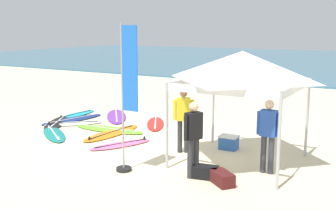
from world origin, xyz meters
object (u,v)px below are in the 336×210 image
(surfboard_pink, at_px, (121,144))
(surfboard_lime, at_px, (109,129))
(surfboard_navy, at_px, (72,119))
(person_yellow, at_px, (183,116))
(gear_bag_by_pole, at_px, (204,172))
(canopy_tent, at_px, (242,66))
(banner_flag, at_px, (127,105))
(surfboard_white, at_px, (73,124))
(surfboard_purple, at_px, (116,116))
(surfboard_orange, at_px, (112,133))
(surfboard_cyan, at_px, (76,115))
(surfboard_red, at_px, (155,123))
(person_black, at_px, (193,134))
(cooler_box, at_px, (229,142))
(gear_bag_near_tent, at_px, (222,178))
(surfboard_black, at_px, (57,123))
(person_blue, at_px, (268,131))
(surfboard_teal, at_px, (54,134))

(surfboard_pink, bearing_deg, surfboard_lime, 138.52)
(surfboard_navy, relative_size, person_yellow, 1.49)
(surfboard_navy, bearing_deg, gear_bag_by_pole, -23.52)
(canopy_tent, height_order, banner_flag, banner_flag)
(surfboard_white, bearing_deg, surfboard_purple, 72.22)
(person_yellow, bearing_deg, surfboard_orange, 168.98)
(surfboard_navy, bearing_deg, surfboard_cyan, 123.11)
(surfboard_lime, xyz_separation_m, gear_bag_by_pole, (4.54, -2.37, 0.10))
(surfboard_red, bearing_deg, surfboard_orange, -105.14)
(surfboard_red, relative_size, surfboard_orange, 0.84)
(surfboard_white, relative_size, person_black, 1.04)
(surfboard_purple, xyz_separation_m, person_yellow, (4.24, -2.65, 0.95))
(surfboard_lime, xyz_separation_m, person_black, (4.29, -2.45, 0.95))
(surfboard_navy, distance_m, cooler_box, 6.25)
(surfboard_navy, xyz_separation_m, person_yellow, (5.27, -1.41, 0.95))
(surfboard_purple, height_order, gear_bag_near_tent, gear_bag_near_tent)
(surfboard_orange, distance_m, surfboard_black, 2.54)
(surfboard_lime, height_order, person_blue, person_blue)
(person_black, xyz_separation_m, person_blue, (1.34, 1.09, 0.00))
(surfboard_black, relative_size, surfboard_lime, 0.90)
(surfboard_cyan, relative_size, banner_flag, 0.57)
(surfboard_teal, bearing_deg, surfboard_black, 131.51)
(cooler_box, bearing_deg, surfboard_lime, 179.53)
(surfboard_lime, relative_size, gear_bag_by_pole, 4.27)
(surfboard_white, distance_m, surfboard_navy, 0.68)
(canopy_tent, bearing_deg, person_blue, -28.02)
(surfboard_black, distance_m, person_yellow, 5.50)
(surfboard_pink, height_order, person_blue, person_blue)
(cooler_box, bearing_deg, surfboard_teal, -166.06)
(person_yellow, bearing_deg, surfboard_cyan, 159.83)
(canopy_tent, xyz_separation_m, surfboard_teal, (-5.90, -0.43, -2.35))
(canopy_tent, height_order, person_yellow, canopy_tent)
(surfboard_purple, bearing_deg, surfboard_black, -120.67)
(surfboard_lime, xyz_separation_m, person_blue, (5.64, -1.36, 0.95))
(surfboard_orange, height_order, person_blue, person_blue)
(surfboard_navy, height_order, person_blue, person_blue)
(surfboard_purple, bearing_deg, surfboard_white, -107.78)
(surfboard_cyan, distance_m, gear_bag_by_pole, 7.90)
(surfboard_pink, distance_m, banner_flag, 2.67)
(canopy_tent, xyz_separation_m, surfboard_white, (-6.38, 0.93, -2.35))
(surfboard_black, xyz_separation_m, person_blue, (7.78, -1.20, 0.95))
(gear_bag_near_tent, height_order, gear_bag_by_pole, same)
(canopy_tent, bearing_deg, surfboard_white, 171.69)
(canopy_tent, relative_size, gear_bag_near_tent, 4.58)
(surfboard_pink, xyz_separation_m, surfboard_white, (-2.97, 1.25, -0.00))
(surfboard_black, bearing_deg, person_blue, -8.77)
(surfboard_purple, height_order, gear_bag_by_pole, gear_bag_by_pole)
(surfboard_red, distance_m, surfboard_cyan, 3.39)
(surfboard_orange, height_order, surfboard_purple, same)
(surfboard_orange, height_order, banner_flag, banner_flag)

